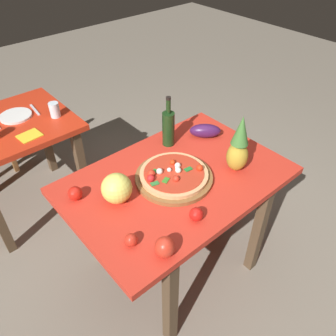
{
  "coord_description": "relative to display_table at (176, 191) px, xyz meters",
  "views": [
    {
      "loc": [
        -0.97,
        -1.05,
        2.02
      ],
      "look_at": [
        -0.02,
        0.05,
        0.82
      ],
      "focal_mm": 36.33,
      "sensor_mm": 36.0,
      "label": 1
    }
  ],
  "objects": [
    {
      "name": "ground_plane",
      "position": [
        0.0,
        0.0,
        -0.68
      ],
      "size": [
        10.0,
        10.0,
        0.0
      ],
      "primitive_type": "plane",
      "color": "gray"
    },
    {
      "name": "wine_bottle",
      "position": [
        0.18,
        0.28,
        0.22
      ],
      "size": [
        0.08,
        0.08,
        0.33
      ],
      "color": "#193515",
      "rests_on": "display_table"
    },
    {
      "name": "tomato_beside_pepper",
      "position": [
        -0.51,
        0.22,
        0.14
      ],
      "size": [
        0.07,
        0.07,
        0.07
      ],
      "primitive_type": "sphere",
      "color": "red",
      "rests_on": "display_table"
    },
    {
      "name": "napkin_folded",
      "position": [
        -0.45,
        0.93,
        0.1
      ],
      "size": [
        0.15,
        0.13,
        0.01
      ],
      "primitive_type": "cube",
      "rotation": [
        0.0,
        0.0,
        0.09
      ],
      "color": "yellow",
      "rests_on": "background_table"
    },
    {
      "name": "tomato_at_corner",
      "position": [
        -0.14,
        -0.29,
        0.13
      ],
      "size": [
        0.07,
        0.07,
        0.07
      ],
      "primitive_type": "sphere",
      "color": "red",
      "rests_on": "display_table"
    },
    {
      "name": "tomato_by_bottle",
      "position": [
        -0.46,
        -0.21,
        0.13
      ],
      "size": [
        0.06,
        0.06,
        0.06
      ],
      "primitive_type": "sphere",
      "color": "red",
      "rests_on": "display_table"
    },
    {
      "name": "knife_utensil",
      "position": [
        -0.28,
        1.23,
        0.1
      ],
      "size": [
        0.03,
        0.18,
        0.01
      ],
      "primitive_type": "cube",
      "rotation": [
        0.0,
        0.0,
        -0.09
      ],
      "color": "silver",
      "rests_on": "background_table"
    },
    {
      "name": "drinking_glass_water",
      "position": [
        -0.2,
        1.05,
        0.15
      ],
      "size": [
        0.07,
        0.07,
        0.11
      ],
      "primitive_type": "cylinder",
      "color": "silver",
      "rests_on": "background_table"
    },
    {
      "name": "bell_pepper",
      "position": [
        -0.38,
        -0.35,
        0.15
      ],
      "size": [
        0.09,
        0.09,
        0.1
      ],
      "primitive_type": "ellipsoid",
      "color": "red",
      "rests_on": "display_table"
    },
    {
      "name": "display_table",
      "position": [
        0.0,
        0.0,
        0.0
      ],
      "size": [
        1.23,
        0.83,
        0.77
      ],
      "color": "#4F3A27",
      "rests_on": "ground_plane"
    },
    {
      "name": "dinner_plate",
      "position": [
        -0.42,
        1.23,
        0.11
      ],
      "size": [
        0.22,
        0.22,
        0.02
      ],
      "primitive_type": "cylinder",
      "color": "white",
      "rests_on": "background_table"
    },
    {
      "name": "pizza_board",
      "position": [
        -0.02,
        -0.0,
        0.11
      ],
      "size": [
        0.43,
        0.43,
        0.02
      ],
      "primitive_type": "cylinder",
      "color": "brown",
      "rests_on": "display_table"
    },
    {
      "name": "melon",
      "position": [
        -0.35,
        0.07,
        0.18
      ],
      "size": [
        0.16,
        0.16,
        0.16
      ],
      "primitive_type": "sphere",
      "color": "#E8DF60",
      "rests_on": "display_table"
    },
    {
      "name": "pizza",
      "position": [
        -0.02,
        0.0,
        0.14
      ],
      "size": [
        0.38,
        0.38,
        0.06
      ],
      "color": "#E6A36B",
      "rests_on": "pizza_board"
    },
    {
      "name": "background_table",
      "position": [
        -0.5,
        1.18,
        -0.04
      ],
      "size": [
        0.83,
        0.75,
        0.77
      ],
      "color": "#4F3A27",
      "rests_on": "ground_plane"
    },
    {
      "name": "eggplant",
      "position": [
        0.41,
        0.18,
        0.14
      ],
      "size": [
        0.21,
        0.2,
        0.09
      ],
      "primitive_type": "ellipsoid",
      "rotation": [
        0.0,
        0.0,
        2.4
      ],
      "color": "#3E1847",
      "rests_on": "display_table"
    },
    {
      "name": "pineapple_left",
      "position": [
        0.31,
        -0.16,
        0.25
      ],
      "size": [
        0.12,
        0.12,
        0.35
      ],
      "color": "#B4932D",
      "rests_on": "display_table"
    }
  ]
}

